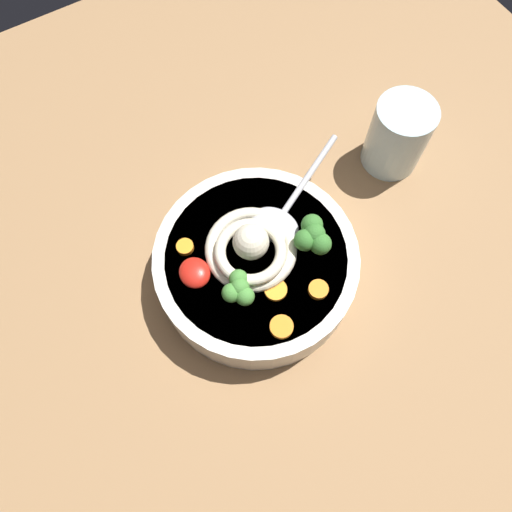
# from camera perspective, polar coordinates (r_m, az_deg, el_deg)

# --- Properties ---
(table_slab) EXTENTS (1.18, 1.18, 0.03)m
(table_slab) POSITION_cam_1_polar(r_m,az_deg,el_deg) (0.64, 1.64, -3.31)
(table_slab) COLOR #936D47
(table_slab) RESTS_ON ground
(soup_bowl) EXTENTS (0.25, 0.25, 0.06)m
(soup_bowl) POSITION_cam_1_polar(r_m,az_deg,el_deg) (0.60, 0.00, -1.11)
(soup_bowl) COLOR silver
(soup_bowl) RESTS_ON table_slab
(noodle_pile) EXTENTS (0.12, 0.12, 0.05)m
(noodle_pile) POSITION_cam_1_polar(r_m,az_deg,el_deg) (0.56, -0.60, 0.95)
(noodle_pile) COLOR beige
(noodle_pile) RESTS_ON soup_bowl
(soup_spoon) EXTENTS (0.11, 0.17, 0.02)m
(soup_spoon) POSITION_cam_1_polar(r_m,az_deg,el_deg) (0.59, 2.94, 4.65)
(soup_spoon) COLOR #B7B7BC
(soup_spoon) RESTS_ON soup_bowl
(chili_sauce_dollop) EXTENTS (0.04, 0.03, 0.02)m
(chili_sauce_dollop) POSITION_cam_1_polar(r_m,az_deg,el_deg) (0.56, -7.18, -1.96)
(chili_sauce_dollop) COLOR red
(chili_sauce_dollop) RESTS_ON soup_bowl
(broccoli_floret_center) EXTENTS (0.04, 0.04, 0.03)m
(broccoli_floret_center) POSITION_cam_1_polar(r_m,az_deg,el_deg) (0.54, -2.04, -3.87)
(broccoli_floret_center) COLOR #7A9E60
(broccoli_floret_center) RESTS_ON soup_bowl
(broccoli_floret_left) EXTENTS (0.05, 0.04, 0.04)m
(broccoli_floret_left) POSITION_cam_1_polar(r_m,az_deg,el_deg) (0.56, 6.67, 2.34)
(broccoli_floret_left) COLOR #7A9E60
(broccoli_floret_left) RESTS_ON soup_bowl
(carrot_slice_beside_noodles) EXTENTS (0.02, 0.02, 0.01)m
(carrot_slice_beside_noodles) POSITION_cam_1_polar(r_m,az_deg,el_deg) (0.56, 7.29, -3.91)
(carrot_slice_beside_noodles) COLOR orange
(carrot_slice_beside_noodles) RESTS_ON soup_bowl
(carrot_slice_extra_a) EXTENTS (0.02, 0.02, 0.01)m
(carrot_slice_extra_a) POSITION_cam_1_polar(r_m,az_deg,el_deg) (0.58, -8.30, 1.06)
(carrot_slice_extra_a) COLOR orange
(carrot_slice_extra_a) RESTS_ON soup_bowl
(carrot_slice_rear) EXTENTS (0.03, 0.03, 0.01)m
(carrot_slice_rear) POSITION_cam_1_polar(r_m,az_deg,el_deg) (0.55, 2.31, -3.98)
(carrot_slice_rear) COLOR orange
(carrot_slice_rear) RESTS_ON soup_bowl
(carrot_slice_extra_b) EXTENTS (0.03, 0.03, 0.01)m
(carrot_slice_extra_b) POSITION_cam_1_polar(r_m,az_deg,el_deg) (0.54, 2.99, -8.28)
(carrot_slice_extra_b) COLOR orange
(carrot_slice_extra_b) RESTS_ON soup_bowl
(drinking_glass) EXTENTS (0.08, 0.08, 0.10)m
(drinking_glass) POSITION_cam_1_polar(r_m,az_deg,el_deg) (0.70, 16.23, 13.33)
(drinking_glass) COLOR silver
(drinking_glass) RESTS_ON table_slab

